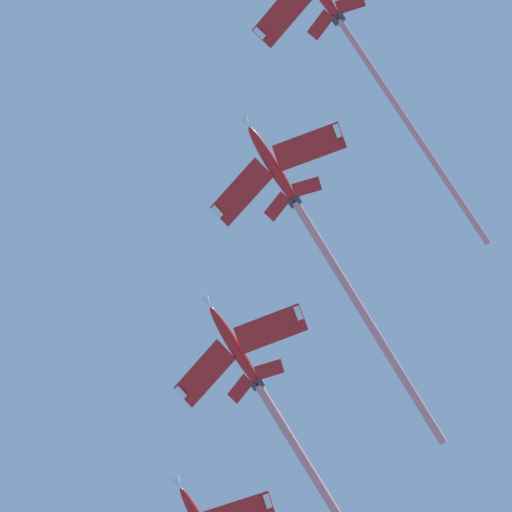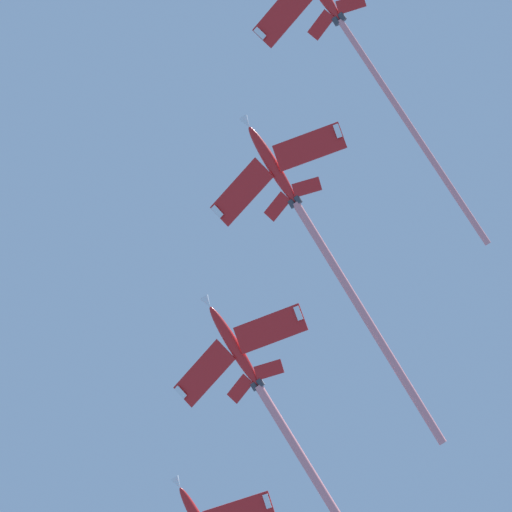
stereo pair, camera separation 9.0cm
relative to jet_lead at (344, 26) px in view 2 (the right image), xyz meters
name	(u,v)px [view 2 (the right image)]	position (x,y,z in m)	size (l,w,h in m)	color
jet_lead	(344,26)	(0.00, 0.00, 0.00)	(19.68, 42.03, 22.35)	red
jet_second	(312,230)	(-13.21, 20.85, -8.89)	(19.71, 42.53, 23.82)	red
jet_third	(271,407)	(-26.14, 37.90, -17.34)	(19.57, 38.40, 21.92)	red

